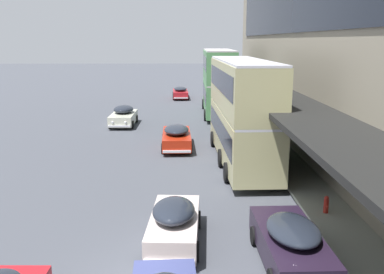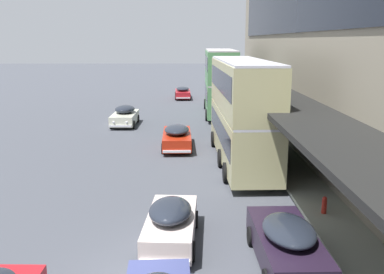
{
  "view_description": "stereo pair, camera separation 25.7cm",
  "coord_description": "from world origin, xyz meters",
  "px_view_note": "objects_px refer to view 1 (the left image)",
  "views": [
    {
      "loc": [
        1.18,
        -10.71,
        6.84
      ],
      "look_at": [
        1.64,
        14.07,
        1.22
      ],
      "focal_mm": 40.0,
      "sensor_mm": 36.0,
      "label": 1
    },
    {
      "loc": [
        1.44,
        -10.71,
        6.84
      ],
      "look_at": [
        1.64,
        14.07,
        1.22
      ],
      "focal_mm": 40.0,
      "sensor_mm": 36.0,
      "label": 2
    }
  ],
  "objects_px": {
    "sedan_oncoming_rear": "(174,222)",
    "sedan_trailing_near": "(180,92)",
    "transit_bus_kerbside_front": "(218,80)",
    "sedan_oncoming_front": "(177,137)",
    "sedan_lead_mid": "(123,116)",
    "sedan_second_near": "(291,242)",
    "fire_hydrant": "(326,204)",
    "transit_bus_kerbside_rear": "(242,108)"
  },
  "relations": [
    {
      "from": "transit_bus_kerbside_rear",
      "to": "sedan_oncoming_front",
      "type": "relative_size",
      "value": 2.35
    },
    {
      "from": "transit_bus_kerbside_rear",
      "to": "sedan_second_near",
      "type": "distance_m",
      "value": 11.78
    },
    {
      "from": "transit_bus_kerbside_front",
      "to": "transit_bus_kerbside_rear",
      "type": "distance_m",
      "value": 16.18
    },
    {
      "from": "sedan_trailing_near",
      "to": "fire_hydrant",
      "type": "bearing_deg",
      "value": -80.29
    },
    {
      "from": "transit_bus_kerbside_rear",
      "to": "fire_hydrant",
      "type": "distance_m",
      "value": 8.56
    },
    {
      "from": "sedan_second_near",
      "to": "sedan_oncoming_rear",
      "type": "bearing_deg",
      "value": 156.43
    },
    {
      "from": "sedan_oncoming_rear",
      "to": "fire_hydrant",
      "type": "xyz_separation_m",
      "value": [
        5.97,
        2.19,
        -0.27
      ]
    },
    {
      "from": "sedan_oncoming_rear",
      "to": "sedan_second_near",
      "type": "bearing_deg",
      "value": -23.57
    },
    {
      "from": "sedan_lead_mid",
      "to": "sedan_second_near",
      "type": "bearing_deg",
      "value": -69.96
    },
    {
      "from": "sedan_lead_mid",
      "to": "sedan_oncoming_front",
      "type": "distance_m",
      "value": 8.93
    },
    {
      "from": "transit_bus_kerbside_front",
      "to": "sedan_trailing_near",
      "type": "height_order",
      "value": "transit_bus_kerbside_front"
    },
    {
      "from": "fire_hydrant",
      "to": "sedan_lead_mid",
      "type": "bearing_deg",
      "value": 119.35
    },
    {
      "from": "sedan_lead_mid",
      "to": "sedan_oncoming_rear",
      "type": "distance_m",
      "value": 21.55
    },
    {
      "from": "sedan_lead_mid",
      "to": "sedan_oncoming_rear",
      "type": "relative_size",
      "value": 1.05
    },
    {
      "from": "sedan_lead_mid",
      "to": "fire_hydrant",
      "type": "relative_size",
      "value": 6.48
    },
    {
      "from": "transit_bus_kerbside_rear",
      "to": "sedan_trailing_near",
      "type": "bearing_deg",
      "value": 97.55
    },
    {
      "from": "transit_bus_kerbside_rear",
      "to": "sedan_oncoming_front",
      "type": "bearing_deg",
      "value": 137.87
    },
    {
      "from": "sedan_trailing_near",
      "to": "fire_hydrant",
      "type": "xyz_separation_m",
      "value": [
        6.07,
        -35.46,
        -0.23
      ]
    },
    {
      "from": "sedan_oncoming_rear",
      "to": "sedan_trailing_near",
      "type": "height_order",
      "value": "sedan_oncoming_rear"
    },
    {
      "from": "sedan_lead_mid",
      "to": "sedan_oncoming_front",
      "type": "bearing_deg",
      "value": -59.82
    },
    {
      "from": "sedan_lead_mid",
      "to": "sedan_second_near",
      "type": "distance_m",
      "value": 24.08
    },
    {
      "from": "sedan_lead_mid",
      "to": "fire_hydrant",
      "type": "bearing_deg",
      "value": -60.65
    },
    {
      "from": "sedan_lead_mid",
      "to": "sedan_trailing_near",
      "type": "relative_size",
      "value": 0.92
    },
    {
      "from": "transit_bus_kerbside_rear",
      "to": "sedan_lead_mid",
      "type": "relative_size",
      "value": 2.51
    },
    {
      "from": "sedan_oncoming_front",
      "to": "sedan_second_near",
      "type": "height_order",
      "value": "sedan_second_near"
    },
    {
      "from": "sedan_oncoming_front",
      "to": "sedan_trailing_near",
      "type": "relative_size",
      "value": 0.98
    },
    {
      "from": "sedan_lead_mid",
      "to": "sedan_oncoming_front",
      "type": "relative_size",
      "value": 0.94
    },
    {
      "from": "transit_bus_kerbside_rear",
      "to": "sedan_oncoming_rear",
      "type": "distance_m",
      "value": 10.85
    },
    {
      "from": "sedan_oncoming_front",
      "to": "fire_hydrant",
      "type": "bearing_deg",
      "value": -61.23
    },
    {
      "from": "sedan_trailing_near",
      "to": "transit_bus_kerbside_rear",
      "type": "bearing_deg",
      "value": -82.45
    },
    {
      "from": "transit_bus_kerbside_front",
      "to": "sedan_oncoming_rear",
      "type": "height_order",
      "value": "transit_bus_kerbside_front"
    },
    {
      "from": "sedan_second_near",
      "to": "fire_hydrant",
      "type": "bearing_deg",
      "value": 58.03
    },
    {
      "from": "sedan_oncoming_rear",
      "to": "sedan_oncoming_front",
      "type": "bearing_deg",
      "value": 90.64
    },
    {
      "from": "transit_bus_kerbside_rear",
      "to": "sedan_second_near",
      "type": "bearing_deg",
      "value": -89.77
    },
    {
      "from": "sedan_second_near",
      "to": "transit_bus_kerbside_rear",
      "type": "bearing_deg",
      "value": 90.23
    },
    {
      "from": "sedan_oncoming_front",
      "to": "sedan_second_near",
      "type": "xyz_separation_m",
      "value": [
        3.76,
        -14.91,
        0.01
      ]
    },
    {
      "from": "transit_bus_kerbside_rear",
      "to": "sedan_trailing_near",
      "type": "distance_m",
      "value": 28.03
    },
    {
      "from": "sedan_oncoming_rear",
      "to": "sedan_lead_mid",
      "type": "bearing_deg",
      "value": 102.42
    },
    {
      "from": "sedan_second_near",
      "to": "fire_hydrant",
      "type": "xyz_separation_m",
      "value": [
        2.35,
        3.77,
        -0.28
      ]
    },
    {
      "from": "transit_bus_kerbside_front",
      "to": "sedan_oncoming_rear",
      "type": "xyz_separation_m",
      "value": [
        -3.54,
        -26.15,
        -2.48
      ]
    },
    {
      "from": "transit_bus_kerbside_front",
      "to": "fire_hydrant",
      "type": "xyz_separation_m",
      "value": [
        2.43,
        -23.96,
        -2.75
      ]
    },
    {
      "from": "transit_bus_kerbside_front",
      "to": "sedan_oncoming_rear",
      "type": "bearing_deg",
      "value": -97.71
    }
  ]
}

